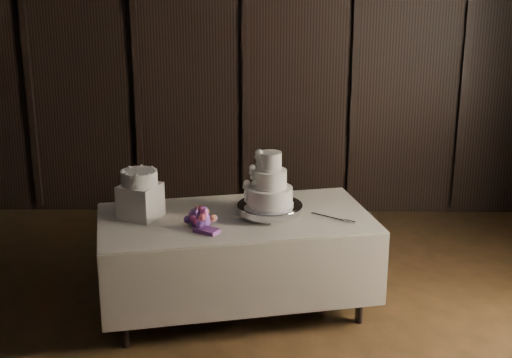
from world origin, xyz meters
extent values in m
cube|color=black|center=(0.00, 3.52, 1.50)|extent=(6.04, 0.04, 3.04)
cube|color=beige|center=(-0.01, 1.24, 0.76)|extent=(2.16, 1.44, 0.01)
cube|color=white|center=(-0.01, 1.24, 0.35)|extent=(1.98, 1.29, 0.71)
cylinder|color=silver|center=(0.25, 1.25, 0.81)|extent=(0.59, 0.59, 0.09)
cylinder|color=white|center=(0.25, 1.25, 0.92)|extent=(0.33, 0.33, 0.13)
cylinder|color=white|center=(0.25, 1.25, 1.05)|extent=(0.24, 0.24, 0.13)
cylinder|color=white|center=(0.25, 1.25, 1.18)|extent=(0.17, 0.17, 0.13)
cube|color=white|center=(-0.70, 1.21, 0.89)|extent=(0.34, 0.34, 0.25)
cylinder|color=white|center=(-0.70, 1.21, 1.06)|extent=(0.32, 0.32, 0.11)
cube|color=silver|center=(0.67, 1.23, 0.77)|extent=(0.32, 0.23, 0.01)
camera|label=1|loc=(0.22, -3.68, 2.56)|focal=50.00mm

